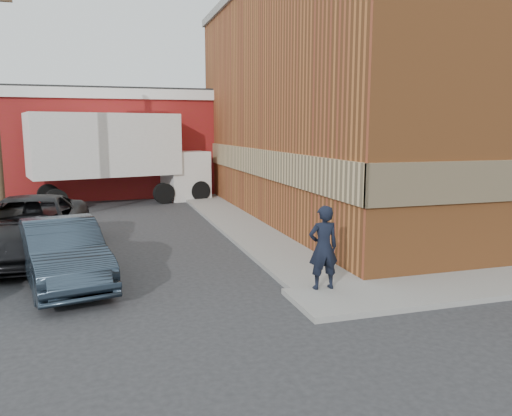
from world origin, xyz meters
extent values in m
plane|color=#28282B|center=(0.00, 0.00, 0.00)|extent=(90.00, 90.00, 0.00)
cube|color=#A05729|center=(8.50, 9.00, 4.50)|extent=(14.00, 18.00, 9.00)
cube|color=tan|center=(1.46, 9.00, 2.30)|extent=(0.08, 18.16, 1.00)
cube|color=gray|center=(0.60, 9.00, 0.06)|extent=(1.80, 18.00, 0.12)
cube|color=maroon|center=(-6.00, 20.00, 2.50)|extent=(16.00, 8.00, 5.00)
cube|color=silver|center=(-6.00, 20.00, 5.25)|extent=(16.30, 8.30, 0.50)
cube|color=black|center=(-6.00, 20.00, 5.55)|extent=(16.00, 8.00, 0.10)
imported|color=black|center=(0.36, -0.25, 1.03)|extent=(0.68, 0.47, 1.83)
imported|color=#283543|center=(-5.07, 2.17, 0.74)|extent=(2.51, 4.73, 1.48)
imported|color=black|center=(-6.13, 5.14, 0.83)|extent=(3.09, 6.12, 1.66)
cube|color=white|center=(-4.00, 14.64, 2.81)|extent=(7.05, 4.10, 2.87)
cube|color=#257D21|center=(-3.69, 13.34, 2.37)|extent=(6.23, 1.50, 0.88)
cube|color=white|center=(0.19, 15.64, 1.21)|extent=(2.49, 2.82, 2.43)
cylinder|color=black|center=(-6.11, 13.01, 0.50)|extent=(1.04, 0.55, 0.99)
cylinder|color=black|center=(-6.62, 15.16, 0.50)|extent=(1.04, 0.55, 0.99)
cylinder|color=black|center=(-1.38, 14.13, 0.50)|extent=(1.04, 0.55, 0.99)
cylinder|color=black|center=(-1.89, 16.28, 0.50)|extent=(1.04, 0.55, 0.99)
cylinder|color=black|center=(0.44, 14.56, 0.50)|extent=(1.04, 0.55, 0.99)
cylinder|color=black|center=(-0.07, 16.71, 0.50)|extent=(1.04, 0.55, 0.99)
camera|label=1|loc=(-4.07, -9.80, 3.55)|focal=35.00mm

